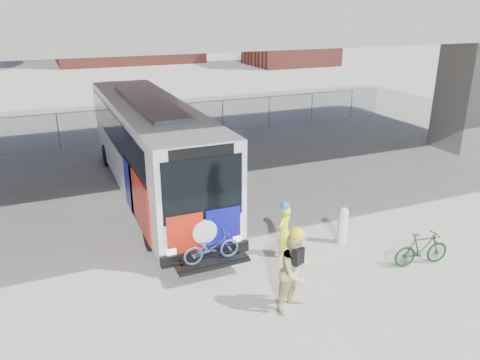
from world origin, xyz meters
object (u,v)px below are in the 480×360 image
cyclist_tan (295,271)px  bike_parked (422,249)px  bus (151,141)px  cyclist_hivis (284,230)px  bollard (343,224)px

cyclist_tan → bike_parked: size_ratio=1.29×
bus → cyclist_tan: bearing=-81.2°
cyclist_hivis → bollard: bearing=148.8°
bollard → cyclist_hivis: 2.05m
cyclist_hivis → bike_parked: 3.87m
cyclist_hivis → bike_parked: bearing=117.5°
bus → bollard: size_ratio=11.08×
bollard → cyclist_hivis: cyclist_hivis is taller
bus → bike_parked: bearing=-56.1°
bollard → bike_parked: bollard is taller
bollard → cyclist_hivis: size_ratio=0.68×
bike_parked → cyclist_tan: bearing=103.2°
bus → bollard: bus is taller
bollard → bike_parked: (1.25, -2.01, -0.12)m
cyclist_hivis → cyclist_tan: size_ratio=0.79×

